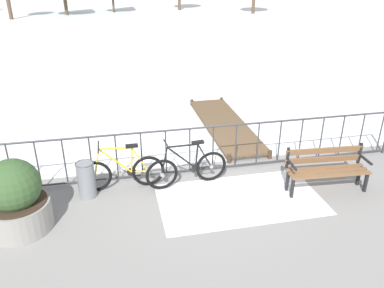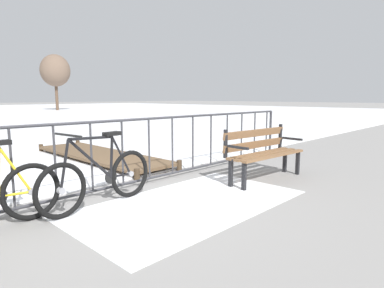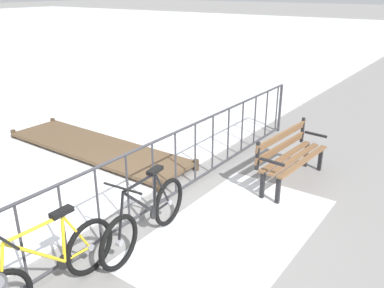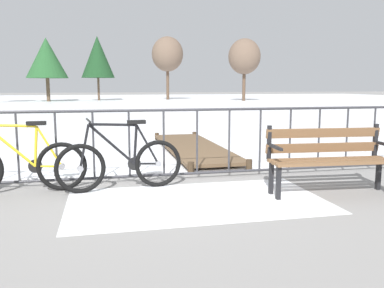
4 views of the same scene
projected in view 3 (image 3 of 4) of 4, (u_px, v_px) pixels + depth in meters
The scene contains 7 objects.
ground_plane at pixel (143, 218), 5.62m from camera, with size 160.00×160.00×0.00m, color gray.
snow_patch at pixel (234, 230), 5.32m from camera, with size 3.12×1.73×0.01m, color white.
railing_fence at pixel (141, 182), 5.41m from camera, with size 9.06×0.06×1.07m.
bicycle_near_railing at pixel (146, 218), 4.93m from camera, with size 1.71×0.52×0.97m.
bicycle_second at pixel (49, 269), 4.03m from camera, with size 1.71×0.52×0.97m.
park_bench at pixel (289, 153), 6.49m from camera, with size 1.63×0.59×0.89m.
wooden_dock at pixel (96, 147), 7.76m from camera, with size 1.10×4.15×0.20m.
Camera 3 is at (-3.53, -3.40, 3.02)m, focal length 37.51 mm.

